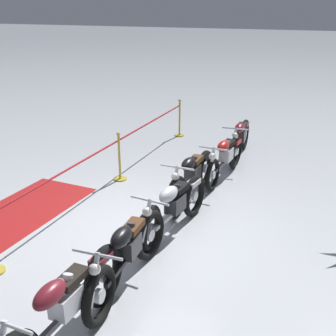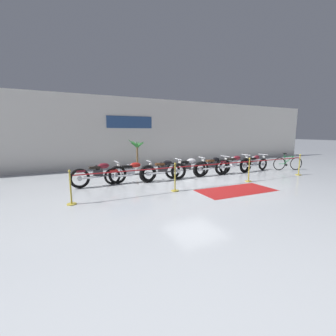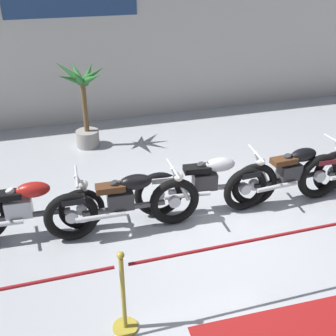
# 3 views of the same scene
# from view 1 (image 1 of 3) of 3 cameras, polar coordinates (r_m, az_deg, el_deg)

# --- Properties ---
(ground_plane) EXTENTS (120.00, 120.00, 0.00)m
(ground_plane) POSITION_cam_1_polar(r_m,az_deg,el_deg) (7.18, -4.19, -8.15)
(ground_plane) COLOR #B2B7BC
(motorcycle_maroon_0) EXTENTS (2.25, 0.62, 0.96)m
(motorcycle_maroon_0) POSITION_cam_1_polar(r_m,az_deg,el_deg) (10.34, 9.72, 3.91)
(motorcycle_maroon_0) COLOR black
(motorcycle_maroon_0) RESTS_ON ground
(motorcycle_red_1) EXTENTS (2.27, 0.62, 0.91)m
(motorcycle_red_1) POSITION_cam_1_polar(r_m,az_deg,el_deg) (9.12, 7.75, 1.51)
(motorcycle_red_1) COLOR black
(motorcycle_red_1) RESTS_ON ground
(motorcycle_black_2) EXTENTS (2.25, 0.62, 0.96)m
(motorcycle_black_2) POSITION_cam_1_polar(r_m,az_deg,el_deg) (7.96, 3.20, -1.26)
(motorcycle_black_2) COLOR black
(motorcycle_black_2) RESTS_ON ground
(motorcycle_silver_3) EXTENTS (2.28, 0.62, 0.95)m
(motorcycle_silver_3) POSITION_cam_1_polar(r_m,az_deg,el_deg) (6.76, 0.75, -5.49)
(motorcycle_silver_3) COLOR black
(motorcycle_silver_3) RESTS_ON ground
(motorcycle_black_4) EXTENTS (2.39, 0.62, 0.95)m
(motorcycle_black_4) POSITION_cam_1_polar(r_m,az_deg,el_deg) (5.70, -5.49, -11.23)
(motorcycle_black_4) COLOR black
(motorcycle_black_4) RESTS_ON ground
(motorcycle_maroon_5) EXTENTS (2.40, 0.62, 0.97)m
(motorcycle_maroon_5) POSITION_cam_1_polar(r_m,az_deg,el_deg) (4.86, -14.00, -18.27)
(motorcycle_maroon_5) COLOR black
(motorcycle_maroon_5) RESTS_ON ground
(stanchion_far_left) EXTENTS (10.63, 0.28, 1.05)m
(stanchion_far_left) POSITION_cam_1_polar(r_m,az_deg,el_deg) (8.58, -7.81, 2.18)
(stanchion_far_left) COLOR gold
(stanchion_far_left) RESTS_ON ground
(stanchion_mid_left) EXTENTS (0.28, 0.28, 1.05)m
(stanchion_mid_left) POSITION_cam_1_polar(r_m,az_deg,el_deg) (9.00, -6.56, 0.57)
(stanchion_mid_left) COLOR gold
(stanchion_mid_left) RESTS_ON ground
(floor_banner) EXTENTS (2.94, 1.47, 0.01)m
(floor_banner) POSITION_cam_1_polar(r_m,az_deg,el_deg) (8.11, -19.45, -5.73)
(floor_banner) COLOR maroon
(floor_banner) RESTS_ON ground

